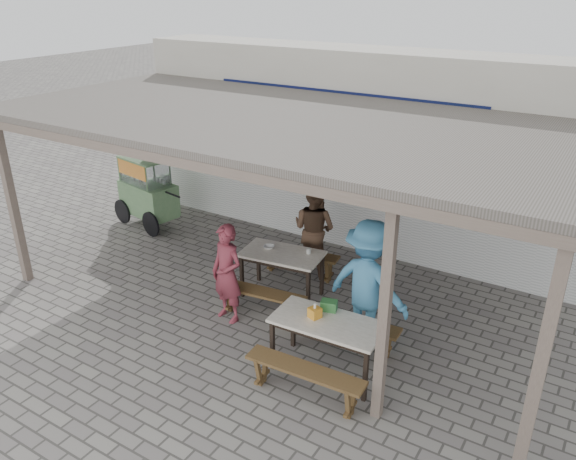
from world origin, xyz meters
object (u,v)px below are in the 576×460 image
Objects in this scene: table_right at (327,327)px; patron_right_table at (369,284)px; vendor_cart at (147,189)px; condiment_jar at (309,251)px; patron_wall_side at (314,229)px; tissue_box at (315,313)px; bench_right_wall at (346,325)px; bench_left_wall at (300,258)px; condiment_bowl at (269,247)px; bench_right_street at (305,376)px; table_left at (282,258)px; donation_box at (329,305)px; bench_left_street at (262,298)px; patron_street_side at (227,274)px.

table_right is 0.90m from patron_right_table.
vendor_cart is 22.89× the size of condiment_jar.
tissue_box is (1.28, -2.26, 0.02)m from patron_wall_side.
tissue_box is at bearing -106.46° from bench_right_wall.
patron_right_table is (0.18, 0.26, 0.56)m from bench_right_wall.
patron_wall_side is (-1.45, 2.25, 0.13)m from table_right.
bench_left_wall is 2.15m from patron_right_table.
vendor_cart is 1.13× the size of patron_wall_side.
table_right is 8.47× the size of condiment_bowl.
bench_left_wall is 0.91× the size of bench_right_street.
donation_box reaches higher than table_left.
tissue_box is (5.12, -2.29, 0.05)m from vendor_cart.
bench_left_street is 1.41m from bench_left_wall.
vendor_cart is 4.24m from condiment_jar.
tissue_box is 1.69× the size of condiment_jar.
bench_left_street and bench_right_street have the same top height.
condiment_jar is (0.45, -0.50, 0.46)m from bench_left_wall.
bench_right_wall is (-0.06, 1.21, 0.00)m from bench_right_street.
condiment_bowl is (-0.35, 0.73, 0.44)m from bench_left_street.
condiment_jar reaches higher than condiment_bowl.
donation_box is at bearing 6.82° from patron_street_side.
tissue_box reaches higher than bench_right_street.
table_left reaches higher than bench_left_street.
patron_wall_side reaches higher than condiment_bowl.
vendor_cart is at bearing 148.67° from bench_right_street.
bench_left_street is 1.86m from bench_right_street.
patron_right_table is at bearing -22.71° from table_left.
patron_wall_side is at bearing 113.35° from condiment_jar.
bench_left_wall is at bearing 76.14° from condiment_bowl.
vendor_cart is 1.22× the size of patron_street_side.
bench_right_wall is at bearing 18.92° from patron_street_side.
patron_street_side is 1.70m from donation_box.
bench_left_street is 4.27m from vendor_cart.
donation_box is (1.47, -1.77, 0.49)m from bench_left_wall.
vendor_cart is 10.87× the size of condiment_bowl.
bench_left_wall and bench_right_street have the same top height.
patron_street_side is at bearing 168.11° from tissue_box.
patron_right_table is at bearing -26.59° from condiment_jar.
bench_right_wall is 11.12× the size of tissue_box.
condiment_jar is at bearing 115.99° from bench_right_street.
condiment_jar reaches higher than bench_left_wall.
patron_right_table is at bearing 69.56° from tissue_box.
bench_right_wall is 0.64m from patron_right_table.
condiment_bowl is at bearing 139.75° from table_right.
patron_right_table reaches higher than bench_right_street.
patron_wall_side is 9.63× the size of condiment_bowl.
tissue_box is (-0.15, -0.61, 0.48)m from bench_right_wall.
bench_right_street is 0.79m from tissue_box.
table_left is 16.66× the size of condiment_jar.
patron_street_side is at bearing -18.83° from vendor_cart.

